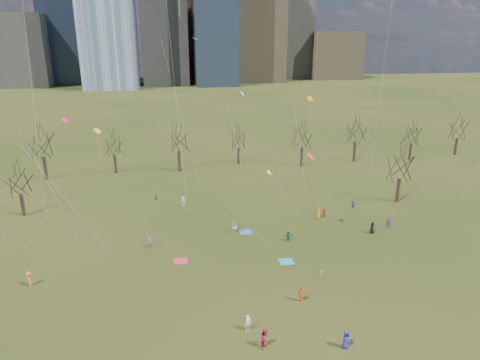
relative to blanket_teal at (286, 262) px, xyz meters
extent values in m
plane|color=black|center=(-3.77, -2.52, -0.01)|extent=(500.00, 500.00, 0.00)
cube|color=#726347|center=(41.23, 212.48, 35.98)|extent=(28.00, 28.00, 72.00)
cube|color=#384C66|center=(-63.77, 217.48, 32.48)|extent=(25.00, 25.00, 65.00)
cube|color=slate|center=(66.23, 227.48, 28.98)|extent=(22.00, 22.00, 58.00)
cube|color=#726347|center=(1.23, 237.48, 23.98)|extent=(30.00, 30.00, 48.00)
cube|color=slate|center=(-88.77, 207.48, 17.98)|extent=(35.00, 30.00, 36.00)
cube|color=#726347|center=(91.23, 222.48, 13.98)|extent=(30.00, 28.00, 28.00)
cylinder|color=black|center=(-34.77, 36.48, 2.12)|extent=(0.55, 0.55, 4.28)
cylinder|color=black|center=(-22.77, 38.48, 1.79)|extent=(0.52, 0.52, 3.60)
cylinder|color=black|center=(-10.77, 37.48, 2.01)|extent=(0.54, 0.54, 4.05)
cylinder|color=black|center=(1.23, 40.48, 1.67)|extent=(0.51, 0.51, 3.38)
cylinder|color=black|center=(13.23, 36.48, 1.97)|extent=(0.54, 0.54, 3.96)
cylinder|color=black|center=(25.23, 38.48, 2.05)|extent=(0.54, 0.54, 4.14)
cylinder|color=black|center=(37.23, 37.48, 1.74)|extent=(0.52, 0.52, 3.51)
cylinder|color=black|center=(49.23, 39.48, 1.85)|extent=(0.53, 0.53, 3.74)
cylinder|color=black|center=(-33.77, 19.48, 1.67)|extent=(0.51, 0.51, 3.38)
cylinder|color=black|center=(22.23, 15.48, 1.90)|extent=(0.53, 0.53, 3.83)
cube|color=teal|center=(0.00, 0.00, 0.00)|extent=(1.60, 1.50, 0.03)
cube|color=blue|center=(-3.20, 8.54, 0.00)|extent=(1.60, 1.50, 0.03)
cube|color=#C82841|center=(-11.97, 2.19, 0.00)|extent=(1.60, 1.50, 0.03)
imported|color=navy|center=(0.94, -14.74, 0.80)|extent=(0.86, 0.62, 1.63)
imported|color=white|center=(-6.58, -11.14, 0.74)|extent=(0.64, 0.53, 1.51)
imported|color=#B4193F|center=(-5.61, -13.54, 0.87)|extent=(1.03, 1.09, 1.77)
imported|color=slate|center=(2.72, -4.13, 0.51)|extent=(0.49, 0.73, 1.05)
imported|color=orange|center=(-0.69, -7.76, 0.81)|extent=(1.03, 0.60, 1.66)
imported|color=#1A754D|center=(1.66, 5.08, 0.69)|extent=(1.34, 0.51, 1.41)
imported|color=black|center=(13.17, 5.48, 0.76)|extent=(0.90, 0.86, 1.55)
imported|color=#A05098|center=(-15.54, 6.14, 0.82)|extent=(0.61, 0.72, 1.66)
imported|color=#293FB5|center=(14.20, 13.91, 0.60)|extent=(0.65, 0.73, 1.24)
imported|color=silver|center=(-10.89, 19.43, 0.71)|extent=(1.07, 0.87, 1.44)
imported|color=#B52A19|center=(8.74, 11.54, 0.68)|extent=(0.88, 0.60, 1.39)
imported|color=orange|center=(7.88, 11.33, 0.75)|extent=(0.75, 0.88, 1.52)
imported|color=#1B7C42|center=(-15.03, 22.42, 0.75)|extent=(0.66, 0.65, 1.53)
imported|color=silver|center=(-4.69, 8.36, 0.84)|extent=(1.00, 1.05, 1.70)
imported|color=orange|center=(-27.50, -0.35, 0.80)|extent=(0.93, 1.19, 1.62)
imported|color=#8C4C99|center=(16.07, 6.67, 0.84)|extent=(1.07, 0.61, 1.72)
plane|color=#FFA315|center=(-19.70, 2.72, 15.40)|extent=(1.03, 1.02, 0.39)
cylinder|color=silver|center=(-22.88, 0.70, 8.39)|extent=(6.39, 4.07, 14.02)
cylinder|color=#FFA315|center=(-19.70, 2.72, 13.81)|extent=(0.04, 0.04, 2.70)
plane|color=red|center=(4.03, 4.94, 11.01)|extent=(1.38, 1.34, 0.60)
cylinder|color=silver|center=(0.91, 2.44, 6.20)|extent=(6.27, 5.02, 9.64)
cylinder|color=red|center=(4.03, 4.94, 9.12)|extent=(0.04, 0.04, 3.15)
cylinder|color=silver|center=(-27.99, 11.45, 15.59)|extent=(2.53, 4.44, 28.41)
cylinder|color=silver|center=(-11.32, 8.33, 15.23)|extent=(1.71, 9.29, 27.70)
cylinder|color=silver|center=(-10.48, 12.97, 27.82)|extent=(0.04, 0.04, 2.10)
plane|color=blue|center=(-7.91, 24.26, 24.28)|extent=(0.98, 1.00, 0.27)
cylinder|color=silver|center=(-10.41, 20.68, 12.83)|extent=(5.02, 7.19, 22.90)
plane|color=orange|center=(8.00, 17.80, 16.04)|extent=(1.11, 0.96, 0.56)
cylinder|color=silver|center=(6.13, 15.59, 8.71)|extent=(3.74, 4.45, 14.66)
cylinder|color=orange|center=(8.00, 17.80, 14.23)|extent=(0.04, 0.04, 3.00)
plane|color=yellow|center=(-1.69, 2.34, 10.12)|extent=(0.84, 0.81, 0.37)
cylinder|color=silver|center=(-4.82, -2.04, 5.75)|extent=(6.28, 8.79, 8.75)
plane|color=#DC1847|center=(-23.26, 5.20, 16.18)|extent=(1.13, 1.12, 0.44)
cylinder|color=silver|center=(-24.98, 3.28, 8.78)|extent=(3.46, 3.86, 14.81)
cylinder|color=silver|center=(18.92, 17.83, 18.35)|extent=(0.85, 3.14, 33.93)
plane|color=white|center=(0.57, 32.46, 15.18)|extent=(0.86, 0.97, 0.65)
cylinder|color=silver|center=(-1.27, 30.19, 8.28)|extent=(3.71, 4.57, 13.80)
camera|label=1|loc=(-12.59, -42.05, 24.42)|focal=32.00mm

